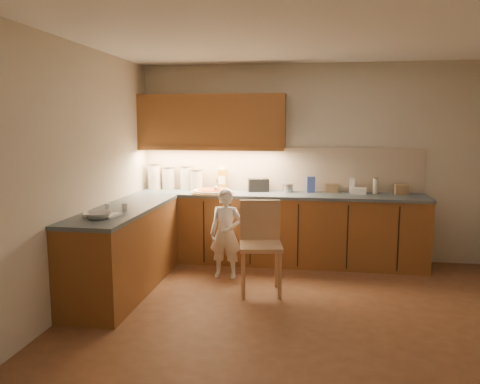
{
  "coord_description": "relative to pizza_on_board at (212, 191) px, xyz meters",
  "views": [
    {
      "loc": [
        0.05,
        -4.31,
        1.81
      ],
      "look_at": [
        -0.8,
        1.2,
        1.0
      ],
      "focal_mm": 35.0,
      "sensor_mm": 36.0,
      "label": 1
    }
  ],
  "objects": [
    {
      "name": "card_box_a",
      "position": [
        1.55,
        0.32,
        0.03
      ],
      "size": [
        0.16,
        0.11,
        0.11
      ],
      "primitive_type": "cube",
      "rotation": [
        0.0,
        0.0,
        0.02
      ],
      "color": "#9D7C54",
      "rests_on": "l_counter"
    },
    {
      "name": "backsplash",
      "position": [
        0.85,
        0.41,
        0.27
      ],
      "size": [
        3.75,
        0.02,
        0.58
      ],
      "primitive_type": "cube",
      "color": "#C2B297",
      "rests_on": "l_counter"
    },
    {
      "name": "upper_cabinets",
      "position": [
        -0.05,
        0.25,
        0.9
      ],
      "size": [
        1.95,
        0.36,
        0.73
      ],
      "color": "brown",
      "rests_on": "ground"
    },
    {
      "name": "spice_jar_b",
      "position": [
        -0.64,
        -1.34,
        0.01
      ],
      "size": [
        0.06,
        0.06,
        0.07
      ],
      "primitive_type": "cylinder",
      "rotation": [
        0.0,
        0.0,
        -0.06
      ],
      "color": "white",
      "rests_on": "l_counter"
    },
    {
      "name": "l_counter",
      "position": [
        0.3,
        -0.33,
        -0.48
      ],
      "size": [
        3.77,
        2.62,
        0.92
      ],
      "color": "brown",
      "rests_on": "ground"
    },
    {
      "name": "canister_c",
      "position": [
        -0.43,
        0.32,
        0.14
      ],
      "size": [
        0.17,
        0.17,
        0.32
      ],
      "rotation": [
        0.0,
        0.0,
        -0.38
      ],
      "color": "white",
      "rests_on": "l_counter"
    },
    {
      "name": "dough_cloth",
      "position": [
        -0.75,
        -1.65,
        -0.01
      ],
      "size": [
        0.34,
        0.28,
        0.02
      ],
      "primitive_type": "cube",
      "rotation": [
        0.0,
        0.0,
        -0.14
      ],
      "color": "white",
      "rests_on": "l_counter"
    },
    {
      "name": "canister_b",
      "position": [
        -0.68,
        0.31,
        0.13
      ],
      "size": [
        0.18,
        0.18,
        0.31
      ],
      "rotation": [
        0.0,
        0.0,
        0.07
      ],
      "color": "silver",
      "rests_on": "l_counter"
    },
    {
      "name": "spice_jar_a",
      "position": [
        -0.81,
        -1.38,
        0.01
      ],
      "size": [
        0.07,
        0.07,
        0.08
      ],
      "primitive_type": "cylinder",
      "rotation": [
        0.0,
        0.0,
        0.22
      ],
      "color": "white",
      "rests_on": "l_counter"
    },
    {
      "name": "card_box_b",
      "position": [
        2.41,
        0.27,
        0.04
      ],
      "size": [
        0.17,
        0.14,
        0.13
      ],
      "primitive_type": "cube",
      "rotation": [
        0.0,
        0.0,
        0.09
      ],
      "color": "tan",
      "rests_on": "l_counter"
    },
    {
      "name": "tall_jar",
      "position": [
        2.09,
        0.28,
        0.08
      ],
      "size": [
        0.07,
        0.07,
        0.21
      ],
      "rotation": [
        0.0,
        0.0,
        0.33
      ],
      "color": "white",
      "rests_on": "l_counter"
    },
    {
      "name": "flat_pack",
      "position": [
        1.88,
        0.23,
        0.01
      ],
      "size": [
        0.2,
        0.15,
        0.08
      ],
      "primitive_type": "cube",
      "rotation": [
        0.0,
        0.0,
        -0.1
      ],
      "color": "white",
      "rests_on": "l_counter"
    },
    {
      "name": "canister_a",
      "position": [
        -0.87,
        0.26,
        0.16
      ],
      "size": [
        0.18,
        0.18,
        0.36
      ],
      "rotation": [
        0.0,
        0.0,
        -0.33
      ],
      "color": "white",
      "rests_on": "l_counter"
    },
    {
      "name": "blue_box",
      "position": [
        1.27,
        0.28,
        0.08
      ],
      "size": [
        0.11,
        0.08,
        0.21
      ],
      "primitive_type": "cube",
      "rotation": [
        0.0,
        0.0,
        0.09
      ],
      "color": "#374FA7",
      "rests_on": "l_counter"
    },
    {
      "name": "room",
      "position": [
        1.23,
        -1.58,
        0.73
      ],
      "size": [
        4.54,
        4.5,
        2.62
      ],
      "color": "brown",
      "rests_on": "ground"
    },
    {
      "name": "child",
      "position": [
        0.29,
        -0.58,
        -0.41
      ],
      "size": [
        0.39,
        0.27,
        1.06
      ],
      "primitive_type": "imported",
      "rotation": [
        0.0,
        0.0,
        -0.03
      ],
      "color": "white",
      "rests_on": "ground"
    },
    {
      "name": "oil_jug",
      "position": [
        0.08,
        0.31,
        0.13
      ],
      "size": [
        0.11,
        0.08,
        0.33
      ],
      "rotation": [
        0.0,
        0.0,
        -0.0
      ],
      "color": "#AD8522",
      "rests_on": "l_counter"
    },
    {
      "name": "toaster",
      "position": [
        0.58,
        0.26,
        0.06
      ],
      "size": [
        0.3,
        0.22,
        0.18
      ],
      "rotation": [
        0.0,
        0.0,
        0.25
      ],
      "color": "black",
      "rests_on": "l_counter"
    },
    {
      "name": "canister_d",
      "position": [
        -0.28,
        0.27,
        0.12
      ],
      "size": [
        0.18,
        0.18,
        0.29
      ],
      "rotation": [
        0.0,
        0.0,
        0.01
      ],
      "color": "beige",
      "rests_on": "l_counter"
    },
    {
      "name": "wooden_chair",
      "position": [
        0.74,
        -0.98,
        -0.37
      ],
      "size": [
        0.51,
        0.51,
        0.99
      ],
      "rotation": [
        0.0,
        0.0,
        0.16
      ],
      "color": "tan",
      "rests_on": "ground"
    },
    {
      "name": "steel_pot",
      "position": [
        0.97,
        0.24,
        0.03
      ],
      "size": [
        0.15,
        0.15,
        0.12
      ],
      "color": "silver",
      "rests_on": "l_counter"
    },
    {
      "name": "mixing_bowl",
      "position": [
        -0.72,
        -1.79,
        0.01
      ],
      "size": [
        0.34,
        0.34,
        0.06
      ],
      "primitive_type": "imported",
      "rotation": [
        0.0,
        0.0,
        0.36
      ],
      "color": "white",
      "rests_on": "l_counter"
    },
    {
      "name": "pizza_on_board",
      "position": [
        0.0,
        0.0,
        0.0
      ],
      "size": [
        0.55,
        0.55,
        0.22
      ],
      "rotation": [
        0.0,
        0.0,
        0.03
      ],
      "color": "tan",
      "rests_on": "l_counter"
    },
    {
      "name": "white_bottle",
      "position": [
        1.8,
        0.32,
        0.07
      ],
      "size": [
        0.07,
        0.07,
        0.19
      ],
      "primitive_type": "cube",
      "rotation": [
        0.0,
        0.0,
        -0.04
      ],
      "color": "white",
      "rests_on": "l_counter"
    }
  ]
}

